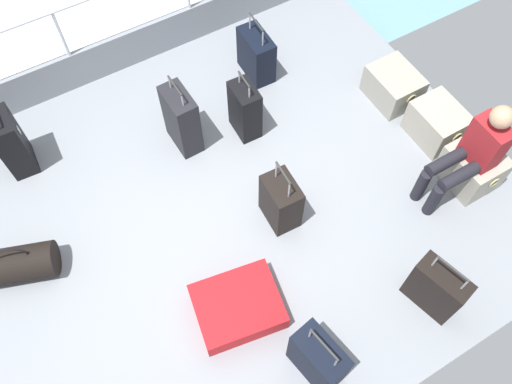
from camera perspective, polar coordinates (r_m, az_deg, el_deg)
The scene contains 17 objects.
ground_plane at distance 5.14m, azimuth -2.52°, elevation -1.53°, with size 4.40×5.20×0.06m, color gray.
gunwale_port at distance 6.21m, azimuth -12.79°, elevation 15.04°, with size 0.06×5.20×0.45m, color gray.
railing_port at distance 5.84m, azimuth -13.90°, elevation 18.87°, with size 0.04×4.20×1.02m.
sea_wake at distance 7.63m, azimuth -16.46°, elevation 18.31°, with size 12.00×12.00×0.01m.
cargo_crate_0 at distance 5.92m, azimuth 14.50°, elevation 10.97°, with size 0.57×0.43×0.35m.
cargo_crate_1 at distance 5.70m, azimuth 18.81°, elevation 7.00°, with size 0.56×0.42×0.39m.
cargo_crate_2 at distance 5.49m, azimuth 22.15°, elevation 2.47°, with size 0.53×0.44×0.41m.
passenger_seated at distance 5.08m, azimuth 22.09°, elevation 3.90°, with size 0.34×0.66×1.11m.
suitcase_0 at distance 5.35m, azimuth -1.20°, elevation 8.77°, with size 0.35×0.23×0.77m.
suitcase_1 at distance 4.34m, azimuth 6.66°, elevation -17.35°, with size 0.48×0.31×0.73m.
suitcase_2 at distance 5.91m, azimuth 0.03°, elevation 14.48°, with size 0.47×0.26×0.73m.
suitcase_3 at distance 5.27m, azimuth -7.98°, elevation 7.67°, with size 0.42×0.24×0.86m.
suitcase_4 at distance 4.71m, azimuth 18.75°, elevation -9.78°, with size 0.49×0.31×0.73m.
suitcase_5 at distance 4.82m, azimuth 2.67°, elevation -1.03°, with size 0.39×0.28×0.78m.
suitcase_6 at distance 5.58m, azimuth -24.78°, elevation 4.80°, with size 0.39×0.26×0.83m.
suitcase_7 at distance 4.60m, azimuth -1.97°, elevation -12.17°, with size 0.70×0.80×0.22m.
duffel_bag at distance 5.11m, azimuth -24.03°, elevation -7.03°, with size 0.51×0.70×0.47m.
Camera 1 is at (2.22, -1.04, 4.49)m, focal length 37.31 mm.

